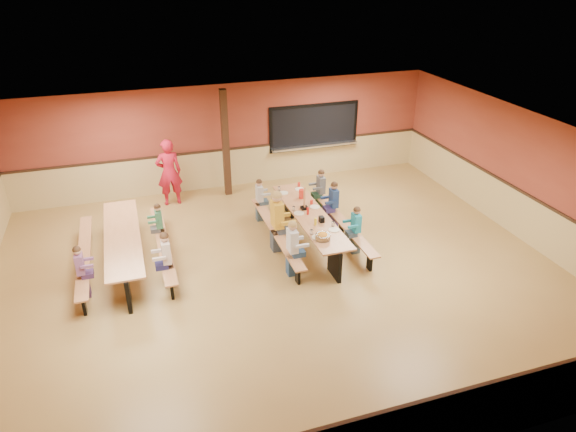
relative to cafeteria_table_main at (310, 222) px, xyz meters
name	(u,v)px	position (x,y,z in m)	size (l,w,h in m)	color
ground	(280,273)	(-1.06, -1.09, -0.53)	(12.00, 12.00, 0.00)	olive
room_envelope	(280,246)	(-1.06, -1.09, 0.16)	(12.04, 10.04, 3.02)	brown
kitchen_pass_through	(314,129)	(1.54, 3.87, 0.96)	(2.78, 0.28, 1.38)	black
structural_post	(226,144)	(-1.26, 3.31, 0.97)	(0.18, 0.18, 3.00)	black
cafeteria_table_main	(310,222)	(0.00, 0.00, 0.00)	(1.91, 3.70, 0.74)	#B27246
cafeteria_table_second	(124,244)	(-4.21, 0.29, 0.00)	(1.91, 3.70, 0.74)	#B27246
seated_child_white_left	(292,249)	(-0.83, -1.19, 0.10)	(0.39, 0.32, 1.26)	silver
seated_adult_yellow	(277,222)	(-0.83, -0.10, 0.20)	(0.49, 0.40, 1.45)	gold
seated_child_grey_left	(260,200)	(-0.83, 1.45, 0.03)	(0.32, 0.27, 1.12)	#B1B1B1
seated_child_teal_right	(356,230)	(0.82, -0.77, 0.05)	(0.34, 0.28, 1.14)	teal
seated_child_navy_right	(333,205)	(0.82, 0.54, 0.08)	(0.37, 0.30, 1.20)	navy
seated_child_char_right	(321,191)	(0.82, 1.41, 0.07)	(0.36, 0.29, 1.19)	#52575E
seated_child_purple_sec	(81,272)	(-5.03, -0.67, 0.04)	(0.33, 0.27, 1.13)	#7B4A77
seated_child_green_sec	(160,226)	(-3.38, 0.80, 0.03)	(0.32, 0.27, 1.12)	#38754F
seated_child_tan_sec	(167,260)	(-3.38, -0.80, 0.08)	(0.37, 0.31, 1.22)	beige
standing_woman	(169,172)	(-2.87, 3.15, 0.40)	(0.68, 0.44, 1.85)	red
punch_pitcher	(302,194)	(0.12, 0.90, 0.32)	(0.16, 0.16, 0.22)	red
chip_bowl	(323,236)	(-0.15, -1.21, 0.29)	(0.32, 0.32, 0.15)	orange
napkin_dispenser	(322,219)	(0.12, -0.45, 0.28)	(0.10, 0.14, 0.13)	black
condiment_mustard	(315,222)	(-0.07, -0.55, 0.30)	(0.06, 0.06, 0.17)	yellow
condiment_ketchup	(308,211)	(-0.05, 0.00, 0.30)	(0.06, 0.06, 0.17)	#B2140F
table_paddle	(304,204)	(-0.03, 0.29, 0.35)	(0.16, 0.16, 0.56)	black
place_settings	(310,212)	(0.00, 0.00, 0.27)	(0.65, 3.30, 0.11)	beige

